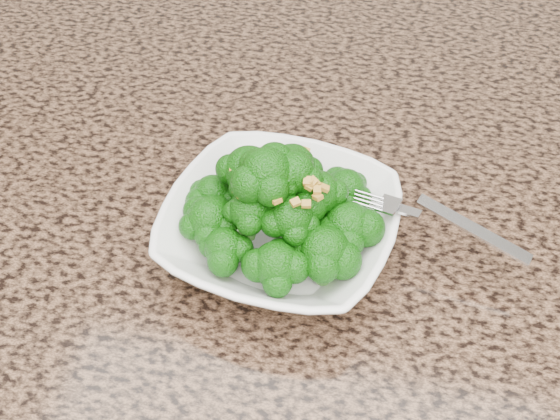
# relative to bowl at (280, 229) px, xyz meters

# --- Properties ---
(cabinet) EXTENTS (1.55, 0.95, 0.87)m
(cabinet) POSITION_rel_bowl_xyz_m (-0.07, 0.07, -0.49)
(cabinet) COLOR #382217
(cabinet) RESTS_ON ground
(granite_counter) EXTENTS (1.64, 1.04, 0.03)m
(granite_counter) POSITION_rel_bowl_xyz_m (-0.07, 0.07, -0.04)
(granite_counter) COLOR brown
(granite_counter) RESTS_ON cabinet
(bowl) EXTENTS (0.24, 0.24, 0.05)m
(bowl) POSITION_rel_bowl_xyz_m (0.00, 0.00, 0.00)
(bowl) COLOR white
(bowl) RESTS_ON granite_counter
(broccoli_pile) EXTENTS (0.18, 0.18, 0.08)m
(broccoli_pile) POSITION_rel_bowl_xyz_m (0.00, -0.00, 0.06)
(broccoli_pile) COLOR #11580A
(broccoli_pile) RESTS_ON bowl
(garlic_topping) EXTENTS (0.11, 0.11, 0.01)m
(garlic_topping) POSITION_rel_bowl_xyz_m (0.00, -0.00, 0.11)
(garlic_topping) COLOR gold
(garlic_topping) RESTS_ON broccoli_pile
(fork) EXTENTS (0.17, 0.08, 0.01)m
(fork) POSITION_rel_bowl_xyz_m (0.11, 0.01, 0.03)
(fork) COLOR silver
(fork) RESTS_ON bowl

